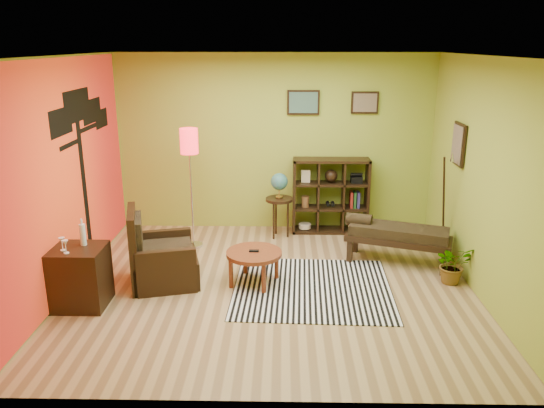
{
  "coord_description": "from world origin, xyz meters",
  "views": [
    {
      "loc": [
        0.13,
        -6.09,
        2.95
      ],
      "look_at": [
        0.01,
        0.1,
        1.05
      ],
      "focal_mm": 35.0,
      "sensor_mm": 36.0,
      "label": 1
    }
  ],
  "objects_px": {
    "armchair": "(160,261)",
    "potted_plant": "(452,268)",
    "cube_shelf": "(331,196)",
    "coffee_table": "(254,256)",
    "globe_table": "(279,189)",
    "floor_lamp": "(190,152)",
    "bench": "(396,234)",
    "side_cabinet": "(80,276)"
  },
  "relations": [
    {
      "from": "floor_lamp",
      "to": "bench",
      "type": "distance_m",
      "value": 3.12
    },
    {
      "from": "coffee_table",
      "to": "cube_shelf",
      "type": "height_order",
      "value": "cube_shelf"
    },
    {
      "from": "coffee_table",
      "to": "side_cabinet",
      "type": "relative_size",
      "value": 0.68
    },
    {
      "from": "side_cabinet",
      "to": "floor_lamp",
      "type": "relative_size",
      "value": 0.58
    },
    {
      "from": "coffee_table",
      "to": "armchair",
      "type": "height_order",
      "value": "armchair"
    },
    {
      "from": "armchair",
      "to": "floor_lamp",
      "type": "xyz_separation_m",
      "value": [
        0.22,
        1.27,
        1.14
      ]
    },
    {
      "from": "globe_table",
      "to": "cube_shelf",
      "type": "distance_m",
      "value": 0.89
    },
    {
      "from": "armchair",
      "to": "floor_lamp",
      "type": "distance_m",
      "value": 1.72
    },
    {
      "from": "side_cabinet",
      "to": "cube_shelf",
      "type": "xyz_separation_m",
      "value": [
        3.11,
        2.58,
        0.24
      ]
    },
    {
      "from": "potted_plant",
      "to": "coffee_table",
      "type": "bearing_deg",
      "value": -178.33
    },
    {
      "from": "coffee_table",
      "to": "side_cabinet",
      "type": "height_order",
      "value": "side_cabinet"
    },
    {
      "from": "globe_table",
      "to": "bench",
      "type": "xyz_separation_m",
      "value": [
        1.61,
        -0.99,
        -0.36
      ]
    },
    {
      "from": "cube_shelf",
      "to": "coffee_table",
      "type": "bearing_deg",
      "value": -120.11
    },
    {
      "from": "cube_shelf",
      "to": "side_cabinet",
      "type": "bearing_deg",
      "value": -140.4
    },
    {
      "from": "globe_table",
      "to": "bench",
      "type": "relative_size",
      "value": 0.69
    },
    {
      "from": "bench",
      "to": "potted_plant",
      "type": "relative_size",
      "value": 2.98
    },
    {
      "from": "globe_table",
      "to": "bench",
      "type": "bearing_deg",
      "value": -31.63
    },
    {
      "from": "cube_shelf",
      "to": "globe_table",
      "type": "bearing_deg",
      "value": -162.79
    },
    {
      "from": "coffee_table",
      "to": "bench",
      "type": "relative_size",
      "value": 0.47
    },
    {
      "from": "globe_table",
      "to": "floor_lamp",
      "type": "bearing_deg",
      "value": -161.53
    },
    {
      "from": "floor_lamp",
      "to": "cube_shelf",
      "type": "distance_m",
      "value": 2.38
    },
    {
      "from": "armchair",
      "to": "floor_lamp",
      "type": "relative_size",
      "value": 0.55
    },
    {
      "from": "side_cabinet",
      "to": "bench",
      "type": "bearing_deg",
      "value": 18.83
    },
    {
      "from": "side_cabinet",
      "to": "globe_table",
      "type": "distance_m",
      "value": 3.28
    },
    {
      "from": "armchair",
      "to": "side_cabinet",
      "type": "height_order",
      "value": "side_cabinet"
    },
    {
      "from": "side_cabinet",
      "to": "potted_plant",
      "type": "xyz_separation_m",
      "value": [
        4.5,
        0.7,
        -0.16
      ]
    },
    {
      "from": "side_cabinet",
      "to": "potted_plant",
      "type": "relative_size",
      "value": 2.04
    },
    {
      "from": "side_cabinet",
      "to": "globe_table",
      "type": "bearing_deg",
      "value": 45.43
    },
    {
      "from": "coffee_table",
      "to": "cube_shelf",
      "type": "distance_m",
      "value": 2.27
    },
    {
      "from": "bench",
      "to": "cube_shelf",
      "type": "bearing_deg",
      "value": 122.01
    },
    {
      "from": "potted_plant",
      "to": "cube_shelf",
      "type": "bearing_deg",
      "value": 126.4
    },
    {
      "from": "armchair",
      "to": "bench",
      "type": "distance_m",
      "value": 3.19
    },
    {
      "from": "globe_table",
      "to": "potted_plant",
      "type": "distance_m",
      "value": 2.81
    },
    {
      "from": "armchair",
      "to": "potted_plant",
      "type": "relative_size",
      "value": 1.96
    },
    {
      "from": "globe_table",
      "to": "cube_shelf",
      "type": "height_order",
      "value": "cube_shelf"
    },
    {
      "from": "floor_lamp",
      "to": "potted_plant",
      "type": "bearing_deg",
      "value": -18.84
    },
    {
      "from": "floor_lamp",
      "to": "globe_table",
      "type": "height_order",
      "value": "floor_lamp"
    },
    {
      "from": "coffee_table",
      "to": "armchair",
      "type": "distance_m",
      "value": 1.2
    },
    {
      "from": "side_cabinet",
      "to": "potted_plant",
      "type": "height_order",
      "value": "side_cabinet"
    },
    {
      "from": "armchair",
      "to": "cube_shelf",
      "type": "distance_m",
      "value": 3.05
    },
    {
      "from": "cube_shelf",
      "to": "potted_plant",
      "type": "height_order",
      "value": "cube_shelf"
    },
    {
      "from": "bench",
      "to": "globe_table",
      "type": "bearing_deg",
      "value": 148.37
    }
  ]
}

